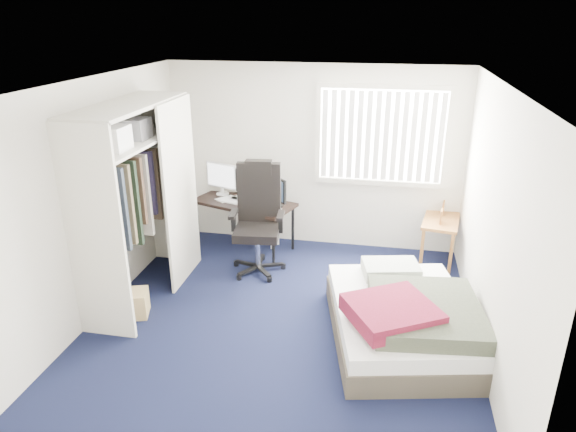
% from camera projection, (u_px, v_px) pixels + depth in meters
% --- Properties ---
extents(ground, '(4.20, 4.20, 0.00)m').
position_uv_depth(ground, '(282.00, 320.00, 5.55)').
color(ground, black).
rests_on(ground, ground).
extents(room_shell, '(4.20, 4.20, 4.20)m').
position_uv_depth(room_shell, '(282.00, 187.00, 4.99)').
color(room_shell, silver).
rests_on(room_shell, ground).
extents(window_assembly, '(1.72, 0.09, 1.32)m').
position_uv_depth(window_assembly, '(381.00, 136.00, 6.66)').
color(window_assembly, white).
rests_on(window_assembly, ground).
extents(closet, '(0.64, 1.84, 2.22)m').
position_uv_depth(closet, '(137.00, 184.00, 5.59)').
color(closet, beige).
rests_on(closet, ground).
extents(desk, '(1.50, 1.04, 1.14)m').
position_uv_depth(desk, '(245.00, 198.00, 7.04)').
color(desk, black).
rests_on(desk, ground).
extents(office_chair, '(0.73, 0.73, 1.40)m').
position_uv_depth(office_chair, '(258.00, 230.00, 6.49)').
color(office_chair, black).
rests_on(office_chair, ground).
extents(footstool, '(0.37, 0.33, 0.25)m').
position_uv_depth(footstool, '(268.00, 233.00, 7.27)').
color(footstool, white).
rests_on(footstool, ground).
extents(nightstand, '(0.57, 0.93, 0.78)m').
position_uv_depth(nightstand, '(441.00, 222.00, 6.72)').
color(nightstand, brown).
rests_on(nightstand, ground).
extents(bed, '(1.71, 2.05, 0.60)m').
position_uv_depth(bed, '(404.00, 318.00, 5.11)').
color(bed, '#433B30').
rests_on(bed, ground).
extents(pine_box, '(0.44, 0.38, 0.28)m').
position_uv_depth(pine_box, '(130.00, 304.00, 5.59)').
color(pine_box, tan).
rests_on(pine_box, ground).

